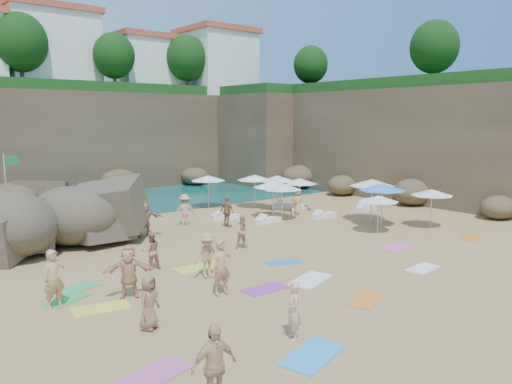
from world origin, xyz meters
TOP-DOWN VIEW (x-y plane):
  - ground at (0.00, 0.00)m, footprint 120.00×120.00m
  - seawater at (0.00, 30.00)m, footprint 120.00×120.00m
  - cliff_back at (2.00, 25.00)m, footprint 44.00×8.00m
  - cliff_right at (19.00, 8.00)m, footprint 8.00×30.00m
  - cliff_corner at (17.00, 20.00)m, footprint 10.00×12.00m
  - clifftop_buildings at (2.96, 25.79)m, footprint 28.48×9.48m
  - clifftop_trees at (4.78, 19.52)m, footprint 35.60×23.82m
  - rock_outcrop at (-8.00, 6.71)m, footprint 7.23×5.59m
  - flag_pole at (-8.52, 10.26)m, footprint 0.78×0.33m
  - parasol_0 at (5.87, 7.92)m, footprint 2.35×2.35m
  - parasol_1 at (3.50, 9.89)m, footprint 2.30×2.30m
  - parasol_2 at (4.54, 4.54)m, footprint 2.36×2.36m
  - parasol_3 at (7.27, 5.11)m, footprint 2.26×2.26m
  - parasol_5 at (4.57, 3.77)m, footprint 2.29×2.29m
  - parasol_7 at (6.55, 6.41)m, footprint 2.38×2.38m
  - parasol_8 at (8.34, 0.27)m, footprint 2.60×2.60m
  - parasol_9 at (6.29, -1.77)m, footprint 2.08×2.08m
  - parasol_10 at (7.69, -0.94)m, footprint 2.54×2.54m
  - parasol_11 at (9.54, -2.80)m, footprint 2.23×2.23m
  - lounger_0 at (7.08, 2.76)m, footprint 1.64×0.56m
  - lounger_1 at (2.17, 6.08)m, footprint 1.71×1.08m
  - lounger_2 at (7.12, 4.85)m, footprint 2.02×1.69m
  - lounger_3 at (7.47, 6.43)m, footprint 1.94×1.25m
  - lounger_4 at (11.03, 2.75)m, footprint 1.67×0.63m
  - lounger_5 at (3.57, 3.81)m, footprint 1.71×0.73m
  - towel_0 at (-6.06, -9.24)m, footprint 2.14×1.48m
  - towel_1 at (-9.65, -7.63)m, footprint 1.97×1.31m
  - towel_2 at (-1.92, -7.56)m, footprint 1.90×1.47m
  - towel_3 at (-8.90, -0.49)m, footprint 1.61×1.05m
  - towel_4 at (-8.99, -2.85)m, footprint 1.86×1.16m
  - towel_5 at (-1.90, -5.01)m, footprint 2.12×1.51m
  - towel_6 at (-3.84, -4.73)m, footprint 1.67×0.88m
  - towel_8 at (-1.16, -2.73)m, footprint 1.62×1.17m
  - towel_9 at (4.57, -4.17)m, footprint 1.89×1.09m
  - towel_10 at (9.08, -5.38)m, footprint 1.79×1.27m
  - towel_11 at (-9.57, -1.43)m, footprint 1.63×1.27m
  - towel_12 at (-4.24, -1.13)m, footprint 1.96×1.01m
  - towel_13 at (2.61, -6.82)m, footprint 1.64×0.95m
  - person_stand_0 at (-10.08, -1.89)m, footprint 0.75×0.55m
  - person_stand_1 at (-5.83, -0.11)m, footprint 0.83×0.70m
  - person_stand_2 at (-0.59, 6.08)m, footprint 1.23×0.82m
  - person_stand_3 at (1.02, 4.28)m, footprint 0.51×1.05m
  - person_stand_4 at (6.40, 4.34)m, footprint 0.76×0.92m
  - person_stand_5 at (-3.54, 5.06)m, footprint 1.82×0.87m
  - person_stand_6 at (-5.79, -8.23)m, footprint 0.62×0.70m
  - person_lie_0 at (-4.69, -2.40)m, footprint 1.34×1.82m
  - person_lie_2 at (-8.52, -5.21)m, footprint 1.43×1.72m
  - person_lie_3 at (-7.87, -2.51)m, footprint 2.24×2.30m
  - person_lie_4 at (-5.33, -4.22)m, footprint 0.81×1.92m
  - person_lie_5 at (-1.06, 0.14)m, footprint 1.14×1.64m

SIDE VIEW (x-z plane):
  - ground at x=0.00m, z-range 0.00..0.00m
  - rock_outcrop at x=-8.00m, z-range -1.39..1.39m
  - seawater at x=0.00m, z-range 0.00..0.00m
  - towel_8 at x=-1.16m, z-range 0.00..0.03m
  - towel_11 at x=-9.57m, z-range 0.00..0.03m
  - towel_3 at x=-8.90m, z-range 0.00..0.03m
  - towel_13 at x=2.61m, z-range 0.00..0.03m
  - towel_10 at x=9.08m, z-range 0.00..0.03m
  - towel_6 at x=-3.84m, z-range 0.00..0.03m
  - towel_2 at x=-1.92m, z-range 0.00..0.03m
  - towel_4 at x=-8.99m, z-range 0.00..0.03m
  - towel_9 at x=4.57m, z-range 0.00..0.03m
  - towel_1 at x=-9.65m, z-range 0.00..0.03m
  - towel_5 at x=-1.90m, z-range 0.00..0.03m
  - towel_0 at x=-6.06m, z-range 0.00..0.03m
  - towel_12 at x=-4.24m, z-range 0.00..0.03m
  - lounger_1 at x=2.17m, z-range 0.00..0.25m
  - lounger_0 at x=7.08m, z-range 0.00..0.25m
  - lounger_4 at x=11.03m, z-range 0.00..0.26m
  - lounger_5 at x=3.57m, z-range 0.00..0.26m
  - lounger_3 at x=7.47m, z-range 0.00..0.29m
  - lounger_2 at x=7.12m, z-range 0.00..0.31m
  - person_lie_2 at x=-8.52m, z-range 0.00..0.41m
  - person_lie_0 at x=-4.69m, z-range 0.00..0.44m
  - person_lie_4 at x=-5.33m, z-range 0.00..0.45m
  - person_lie_3 at x=-7.87m, z-range 0.00..0.47m
  - person_lie_5 at x=-1.06m, z-range 0.00..0.56m
  - person_stand_1 at x=-5.83m, z-range 0.00..1.51m
  - person_stand_6 at x=-5.79m, z-range 0.00..1.61m
  - person_stand_4 at x=6.40m, z-range 0.00..1.66m
  - person_stand_3 at x=1.02m, z-range 0.00..1.74m
  - person_stand_2 at x=-0.59m, z-range 0.00..1.77m
  - person_stand_0 at x=-10.08m, z-range 0.00..1.89m
  - person_stand_5 at x=-3.54m, z-range 0.00..1.89m
  - parasol_9 at x=6.29m, z-range 0.82..2.79m
  - parasol_11 at x=9.54m, z-range 0.88..2.99m
  - parasol_3 at x=7.27m, z-range 0.89..3.03m
  - parasol_5 at x=4.57m, z-range 0.91..3.07m
  - parasol_1 at x=3.50m, z-range 0.91..3.08m
  - parasol_0 at x=5.87m, z-range 0.93..3.15m
  - parasol_2 at x=4.54m, z-range 0.93..3.16m
  - parasol_7 at x=6.55m, z-range 0.94..3.20m
  - parasol_10 at x=7.69m, z-range 1.00..3.40m
  - parasol_8 at x=8.34m, z-range 1.03..3.49m
  - flag_pole at x=-8.52m, z-range 0.57..4.67m
  - cliff_back at x=2.00m, z-range 0.00..8.00m
  - cliff_right at x=19.00m, z-range 0.00..8.00m
  - cliff_corner at x=17.00m, z-range 0.00..8.00m
  - clifftop_buildings at x=2.96m, z-range 7.74..14.74m
  - clifftop_trees at x=4.78m, z-range 9.06..13.46m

